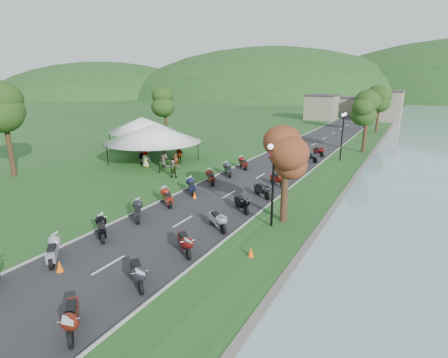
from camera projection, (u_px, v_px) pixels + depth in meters
The scene contains 13 objects.
road at pixel (300, 153), 41.63m from camera, with size 7.00×120.00×0.02m, color #2A2A2C.
hills_backdrop at pixel (395, 97), 176.23m from camera, with size 360.00×120.00×76.00m, color #285621, non-canonical shape.
far_building at pixel (351, 106), 79.73m from camera, with size 18.00×16.00×5.00m, color gray.
moto_row_left at pixel (120, 219), 20.39m from camera, with size 2.60×34.88×1.10m, color #331411, non-canonical shape.
moto_row_right at pixel (253, 196), 24.44m from camera, with size 2.60×38.71×1.10m, color #331411, non-canonical shape.
vendor_tent_main at pixel (154, 144), 36.27m from camera, with size 6.62×6.62×4.00m, color white, non-canonical shape.
vendor_tent_side at pixel (143, 133), 43.13m from camera, with size 5.56×5.56×4.00m, color white, non-canonical shape.
tree_park_left at pixel (5, 122), 30.38m from camera, with size 3.52×3.52×9.77m, color #2A4E18, non-canonical shape.
tree_lakeside at pixel (286, 171), 20.68m from camera, with size 2.30×2.30×6.38m, color #2A4E18, non-canonical shape.
pedestrian_a at pixel (176, 168), 34.30m from camera, with size 0.56×0.41×1.54m, color slate.
pedestrian_b at pixel (164, 168), 34.59m from camera, with size 0.94×0.52×1.94m, color slate.
pedestrian_c at pixel (141, 164), 36.00m from camera, with size 1.06×0.44×1.65m, color slate.
traffic_cone_near at pixel (59, 266), 15.80m from camera, with size 0.35×0.35×0.54m, color #F2590C.
Camera 1 is at (11.84, -0.18, 8.41)m, focal length 28.00 mm.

